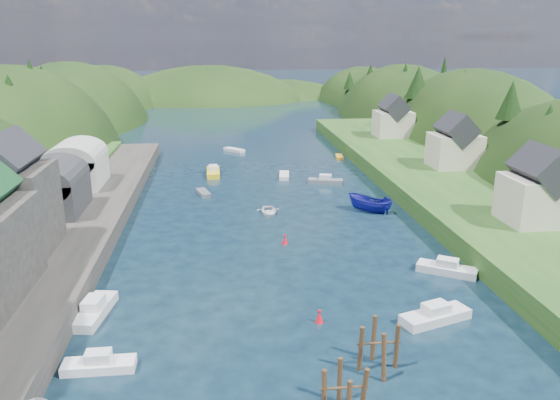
{
  "coord_description": "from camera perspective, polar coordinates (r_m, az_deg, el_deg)",
  "views": [
    {
      "loc": [
        -6.61,
        -30.07,
        21.51
      ],
      "look_at": [
        0.0,
        28.0,
        4.0
      ],
      "focal_mm": 35.0,
      "sensor_mm": 36.0,
      "label": 1
    }
  ],
  "objects": [
    {
      "name": "ground",
      "position": [
        83.18,
        -1.71,
        1.68
      ],
      "size": [
        600.0,
        600.0,
        0.0
      ],
      "primitive_type": "plane",
      "color": "black",
      "rests_on": "ground"
    },
    {
      "name": "hillside_left",
      "position": [
        115.7,
        -25.62,
        0.2
      ],
      "size": [
        44.0,
        245.56,
        52.0
      ],
      "color": "black",
      "rests_on": "ground"
    },
    {
      "name": "hillside_right",
      "position": [
        120.58,
        19.08,
        1.86
      ],
      "size": [
        36.0,
        245.56,
        48.0
      ],
      "color": "black",
      "rests_on": "ground"
    },
    {
      "name": "far_hills",
      "position": [
        206.77,
        -4.28,
        7.64
      ],
      "size": [
        103.0,
        68.0,
        44.0
      ],
      "color": "black",
      "rests_on": "ground"
    },
    {
      "name": "hill_trees",
      "position": [
        97.31,
        -2.74,
        10.49
      ],
      "size": [
        91.19,
        149.1,
        12.53
      ],
      "color": "black",
      "rests_on": "ground"
    },
    {
      "name": "quay_left",
      "position": [
        56.84,
        -23.94,
        -5.99
      ],
      "size": [
        12.0,
        110.0,
        2.0
      ],
      "primitive_type": "cube",
      "color": "#2D2B28",
      "rests_on": "ground"
    },
    {
      "name": "boat_sheds",
      "position": [
        73.56,
        -21.62,
        2.74
      ],
      "size": [
        7.0,
        21.0,
        7.5
      ],
      "color": "#2D2D30",
      "rests_on": "quay_left"
    },
    {
      "name": "terrace_right",
      "position": [
        79.51,
        17.18,
        1.12
      ],
      "size": [
        16.0,
        120.0,
        2.4
      ],
      "primitive_type": "cube",
      "color": "#234719",
      "rests_on": "ground"
    },
    {
      "name": "right_bank_cottages",
      "position": [
        87.13,
        17.12,
        5.58
      ],
      "size": [
        9.0,
        59.24,
        8.41
      ],
      "color": "beige",
      "rests_on": "terrace_right"
    },
    {
      "name": "piling_cluster_near",
      "position": [
        34.28,
        6.7,
        -19.68
      ],
      "size": [
        2.83,
        2.68,
        3.65
      ],
      "color": "#382314",
      "rests_on": "ground"
    },
    {
      "name": "piling_cluster_far",
      "position": [
        38.32,
        10.25,
        -15.27
      ],
      "size": [
        2.95,
        2.78,
        3.94
      ],
      "color": "#382314",
      "rests_on": "ground"
    },
    {
      "name": "channel_buoy_near",
      "position": [
        43.79,
        4.14,
        -12.07
      ],
      "size": [
        0.7,
        0.7,
        1.1
      ],
      "color": "red",
      "rests_on": "ground"
    },
    {
      "name": "channel_buoy_far",
      "position": [
        59.11,
        0.53,
        -4.17
      ],
      "size": [
        0.7,
        0.7,
        1.1
      ],
      "color": "red",
      "rests_on": "ground"
    },
    {
      "name": "moored_boats",
      "position": [
        54.24,
        -0.82,
        -5.86
      ],
      "size": [
        35.95,
        89.62,
        2.51
      ],
      "color": "silver",
      "rests_on": "ground"
    }
  ]
}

